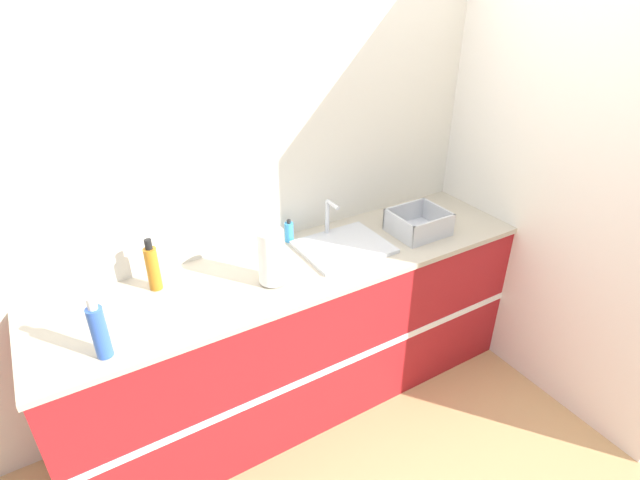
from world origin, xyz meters
TOP-DOWN VIEW (x-y plane):
  - ground_plane at (0.00, 0.00)m, footprint 12.00×12.00m
  - wall_back at (0.00, 0.64)m, footprint 4.93×0.06m
  - wall_right at (1.30, 0.30)m, footprint 0.06×2.61m
  - counter_cabinet at (0.00, 0.30)m, footprint 2.56×0.63m
  - sink at (0.29, 0.32)m, footprint 0.46×0.38m
  - paper_towel_roll at (-0.18, 0.22)m, footprint 0.13×0.13m
  - dish_rack at (0.74, 0.25)m, footprint 0.30×0.26m
  - bottle_blue at (-0.96, 0.10)m, footprint 0.06×0.06m
  - bottle_amber at (-0.67, 0.46)m, footprint 0.06×0.06m
  - soap_dispenser at (0.08, 0.53)m, footprint 0.05×0.05m

SIDE VIEW (x-z plane):
  - ground_plane at x=0.00m, z-range 0.00..0.00m
  - counter_cabinet at x=0.00m, z-range 0.00..0.92m
  - sink at x=0.29m, z-range 0.82..1.05m
  - dish_rack at x=0.74m, z-range 0.90..1.03m
  - soap_dispenser at x=0.08m, z-range 0.91..1.04m
  - bottle_amber at x=-0.67m, z-range 0.90..1.16m
  - bottle_blue at x=-0.96m, z-range 0.90..1.18m
  - paper_towel_roll at x=-0.18m, z-range 0.92..1.20m
  - wall_back at x=0.00m, z-range 0.00..2.60m
  - wall_right at x=1.30m, z-range 0.00..2.60m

